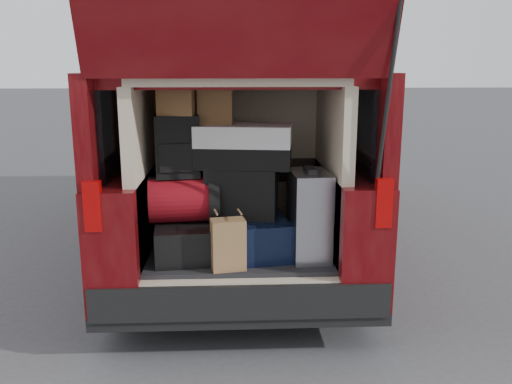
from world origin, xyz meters
TOP-DOWN VIEW (x-y plane):
  - ground at (0.00, 0.00)m, footprint 80.00×80.00m
  - minivan at (0.00, 1.86)m, footprint 1.90×5.35m
  - load_floor at (0.00, 0.28)m, footprint 1.24×1.05m
  - black_hardshell at (-0.35, 0.13)m, footprint 0.48×0.62m
  - navy_hardshell at (0.08, 0.15)m, footprint 0.57×0.66m
  - silver_roller at (0.47, 0.04)m, footprint 0.27×0.41m
  - kraft_bag at (-0.07, -0.16)m, footprint 0.23×0.17m
  - red_duffel at (-0.37, 0.14)m, footprint 0.49×0.35m
  - black_soft_case at (0.02, 0.17)m, footprint 0.51×0.36m
  - backpack at (-0.41, 0.16)m, footprint 0.31×0.22m
  - twotone_duffel at (0.04, 0.19)m, footprint 0.68×0.42m
  - grocery_sack_lower at (-0.40, 0.18)m, footprint 0.25×0.21m
  - grocery_sack_upper at (-0.15, 0.28)m, footprint 0.23×0.19m

SIDE VIEW (x-z plane):
  - ground at x=0.00m, z-range 0.00..0.00m
  - load_floor at x=0.00m, z-range 0.00..0.55m
  - black_hardshell at x=-0.35m, z-range 0.55..0.78m
  - navy_hardshell at x=0.08m, z-range 0.55..0.81m
  - kraft_bag at x=-0.07m, z-range 0.55..0.88m
  - silver_roller at x=0.47m, z-range 0.55..1.14m
  - minivan at x=0.00m, z-range -0.47..2.29m
  - red_duffel at x=-0.37m, z-range 0.78..1.09m
  - black_soft_case at x=0.02m, z-range 0.81..1.15m
  - twotone_duffel at x=0.04m, z-range 1.15..1.43m
  - backpack at x=-0.41m, z-range 1.09..1.50m
  - grocery_sack_upper at x=-0.15m, z-range 1.43..1.67m
  - grocery_sack_lower at x=-0.40m, z-range 1.50..1.71m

